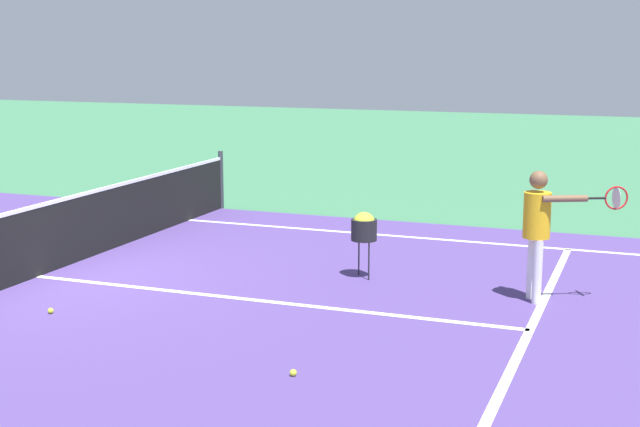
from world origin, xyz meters
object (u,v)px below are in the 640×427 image
Objects in this scene: net at (36,240)px; tennis_ball_near_net at (51,311)px; tennis_ball_mid_court at (293,373)px; player_near at (539,221)px; ball_hopper at (364,227)px.

tennis_ball_near_net is (-1.32, -1.20, -0.46)m from net.
tennis_ball_near_net is at bearing -137.72° from net.
tennis_ball_mid_court is 3.44m from tennis_ball_near_net.
tennis_ball_near_net is (0.83, 3.34, 0.00)m from tennis_ball_mid_court.
tennis_ball_mid_court is 1.00× the size of tennis_ball_near_net.
net is 6.43m from player_near.
net is 6.86× the size of player_near.
net is at bearing 100.48° from player_near.
tennis_ball_near_net is (-2.80, 2.84, -0.64)m from ball_hopper.
player_near reaches higher than ball_hopper.
net is 163.54× the size of tennis_ball_mid_court.
tennis_ball_mid_court is at bearing 151.85° from player_near.
ball_hopper is at bearing -45.41° from tennis_ball_near_net.
tennis_ball_mid_court is at bearing -172.27° from ball_hopper.
player_near is 5.76m from tennis_ball_near_net.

